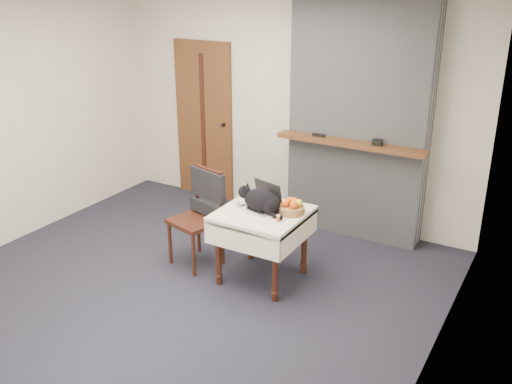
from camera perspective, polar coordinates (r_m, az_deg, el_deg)
ground at (r=5.57m, az=-6.35°, el=-8.89°), size 4.50×4.50×0.00m
room_shell at (r=5.30m, az=-4.14°, el=10.10°), size 4.52×4.01×2.61m
door at (r=7.34m, az=-5.21°, el=7.10°), size 0.82×0.10×2.00m
chimney at (r=6.21m, az=10.22°, el=7.08°), size 1.62×0.48×2.60m
side_table at (r=5.33m, az=0.63°, el=-3.09°), size 0.78×0.78×0.70m
laptop at (r=5.35m, az=0.65°, el=-0.96°), size 0.39×0.36×0.24m
cat at (r=5.24m, az=0.56°, el=-0.89°), size 0.51×0.22×0.25m
cream_jar at (r=5.39m, az=-1.97°, el=-1.14°), size 0.06×0.06×0.06m
pill_bottle at (r=5.06m, az=2.24°, el=-2.64°), size 0.03×0.03×0.07m
fruit_basket at (r=5.24m, az=3.60°, el=-1.55°), size 0.24×0.24×0.14m
desk_clutter at (r=5.22m, az=3.06°, el=-2.23°), size 0.11×0.12×0.01m
chair at (r=5.68m, az=-5.37°, el=-1.13°), size 0.54×0.53×0.99m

